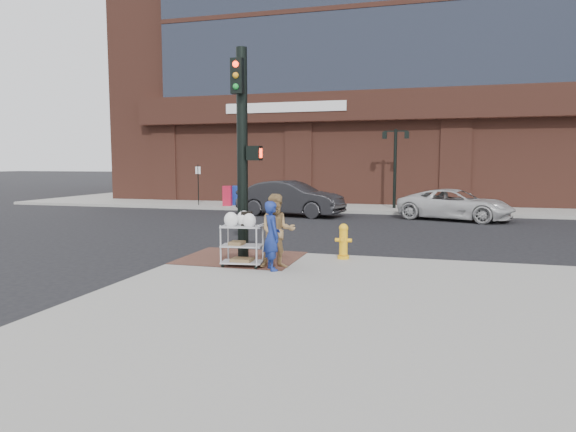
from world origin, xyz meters
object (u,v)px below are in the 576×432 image
(sedan_dark, at_px, (291,198))
(utility_cart, at_px, (242,242))
(fire_hydrant, at_px, (343,241))
(woman_blue, at_px, (272,236))
(minivan_white, at_px, (456,205))
(traffic_signal_pole, at_px, (243,148))
(lamp_post, at_px, (395,160))
(pedestrian_tan, at_px, (277,231))

(sedan_dark, height_order, utility_cart, sedan_dark)
(sedan_dark, xyz_separation_m, utility_cart, (2.28, -12.29, -0.10))
(sedan_dark, relative_size, utility_cart, 3.95)
(utility_cart, height_order, fire_hydrant, utility_cart)
(woman_blue, distance_m, minivan_white, 13.41)
(fire_hydrant, bearing_deg, traffic_signal_pole, -162.60)
(woman_blue, bearing_deg, lamp_post, -39.54)
(woman_blue, bearing_deg, utility_cart, 44.18)
(sedan_dark, distance_m, minivan_white, 7.33)
(traffic_signal_pole, xyz_separation_m, utility_cart, (0.28, -0.86, -2.11))
(minivan_white, xyz_separation_m, fire_hydrant, (-3.02, -10.97, -0.08))
(fire_hydrant, bearing_deg, utility_cart, -142.06)
(utility_cart, distance_m, fire_hydrant, 2.57)
(lamp_post, distance_m, traffic_signal_pole, 15.43)
(traffic_signal_pole, distance_m, sedan_dark, 11.78)
(lamp_post, distance_m, minivan_white, 4.94)
(woman_blue, xyz_separation_m, sedan_dark, (-3.03, 12.44, -0.09))
(woman_blue, distance_m, pedestrian_tan, 0.27)
(traffic_signal_pole, height_order, utility_cart, traffic_signal_pole)
(woman_blue, bearing_deg, pedestrian_tan, -44.02)
(minivan_white, relative_size, fire_hydrant, 5.56)
(lamp_post, height_order, pedestrian_tan, lamp_post)
(minivan_white, height_order, fire_hydrant, minivan_white)
(pedestrian_tan, height_order, fire_hydrant, pedestrian_tan)
(traffic_signal_pole, height_order, sedan_dark, traffic_signal_pole)
(lamp_post, xyz_separation_m, fire_hydrant, (-0.17, -14.50, -2.03))
(sedan_dark, height_order, minivan_white, sedan_dark)
(sedan_dark, xyz_separation_m, minivan_white, (7.33, 0.27, -0.15))
(fire_hydrant, bearing_deg, lamp_post, 89.33)
(lamp_post, relative_size, utility_cart, 3.20)
(pedestrian_tan, distance_m, sedan_dark, 12.56)
(traffic_signal_pole, height_order, fire_hydrant, traffic_signal_pole)
(lamp_post, bearing_deg, sedan_dark, -139.67)
(lamp_post, xyz_separation_m, sedan_dark, (-4.47, -3.80, -1.80))
(pedestrian_tan, bearing_deg, woman_blue, -122.02)
(minivan_white, bearing_deg, sedan_dark, 110.14)
(pedestrian_tan, bearing_deg, utility_cart, 165.48)
(sedan_dark, bearing_deg, utility_cart, -159.94)
(woman_blue, height_order, utility_cart, woman_blue)
(traffic_signal_pole, relative_size, sedan_dark, 1.01)
(minivan_white, height_order, utility_cart, utility_cart)
(lamp_post, relative_size, minivan_white, 0.84)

